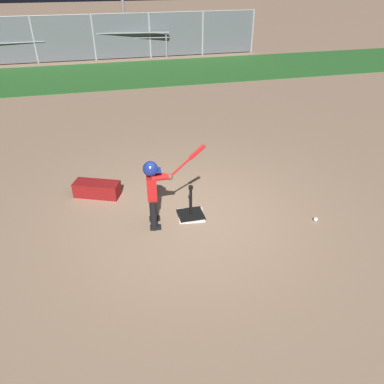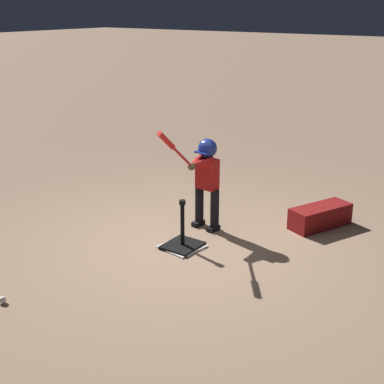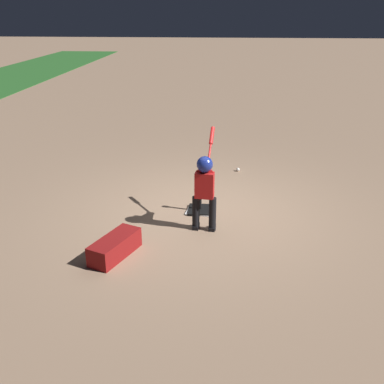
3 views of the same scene
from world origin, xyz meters
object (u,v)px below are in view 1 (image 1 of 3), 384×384
at_px(bleachers_far_left, 9,51).
at_px(equipment_bag, 97,189).
at_px(baseball, 316,219).
at_px(bleachers_center, 131,42).
at_px(batter_child, 154,186).
at_px(batting_tee, 191,212).

distance_m(bleachers_far_left, equipment_bag, 13.10).
bearing_deg(equipment_bag, baseball, -3.23).
xyz_separation_m(baseball, bleachers_center, (-1.56, 14.55, 0.53)).
height_order(bleachers_center, equipment_bag, bleachers_center).
relative_size(batter_child, bleachers_center, 0.38).
relative_size(batter_child, baseball, 19.12).
xyz_separation_m(bleachers_center, equipment_bag, (-2.01, -12.82, -0.43)).
bearing_deg(equipment_bag, bleachers_center, 103.79).
height_order(batter_child, equipment_bag, batter_child).
relative_size(bleachers_far_left, bleachers_center, 0.86).
xyz_separation_m(bleachers_far_left, equipment_bag, (3.41, -12.64, -0.31)).
bearing_deg(baseball, equipment_bag, 154.08).
relative_size(batting_tee, bleachers_center, 0.16).
bearing_deg(bleachers_far_left, batting_tee, -70.11).
relative_size(bleachers_far_left, equipment_bag, 3.86).
height_order(batting_tee, bleachers_center, bleachers_center).
bearing_deg(batter_child, bleachers_center, 85.56).
height_order(baseball, bleachers_center, bleachers_center).
bearing_deg(bleachers_center, baseball, -83.88).
bearing_deg(bleachers_far_left, bleachers_center, 1.88).
relative_size(batting_tee, bleachers_far_left, 0.18).
relative_size(batting_tee, batter_child, 0.42).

